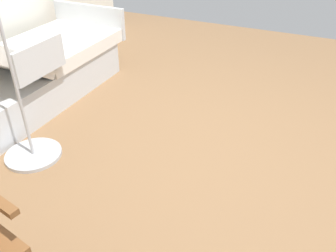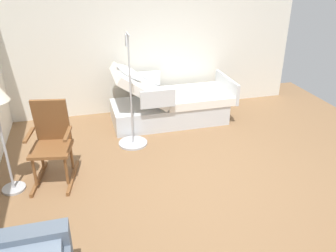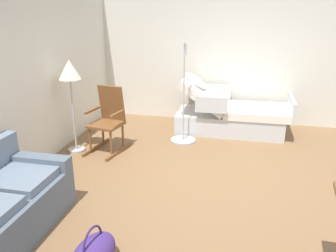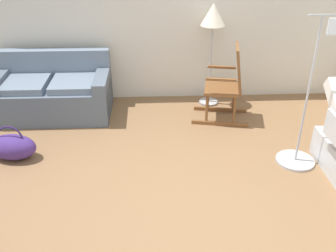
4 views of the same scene
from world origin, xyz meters
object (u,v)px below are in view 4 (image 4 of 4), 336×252
Objects in this scene: rocking_chair at (228,85)px; iv_pole at (299,143)px; couch at (53,94)px; floor_lamp at (213,22)px; duffel_bag at (12,147)px.

rocking_chair is 0.62× the size of iv_pole.
couch is 1.08× the size of floor_lamp.
iv_pole is (0.79, -1.63, -0.98)m from floor_lamp.
duffel_bag is 3.29m from iv_pole.
iv_pole reaches higher than rocking_chair.
floor_lamp is at bearing 29.35° from duffel_bag.
rocking_chair is at bearing 119.33° from iv_pole.
floor_lamp is (2.25, 0.25, 0.92)m from couch.
couch is 2.44m from rocking_chair.
rocking_chair is at bearing 18.44° from duffel_bag.
couch is 2.67× the size of duffel_bag.
couch is 1.18m from duffel_bag.
floor_lamp is at bearing 115.94° from iv_pole.
duffel_bag is at bearing -101.65° from couch.
rocking_chair is 1.31m from iv_pole.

